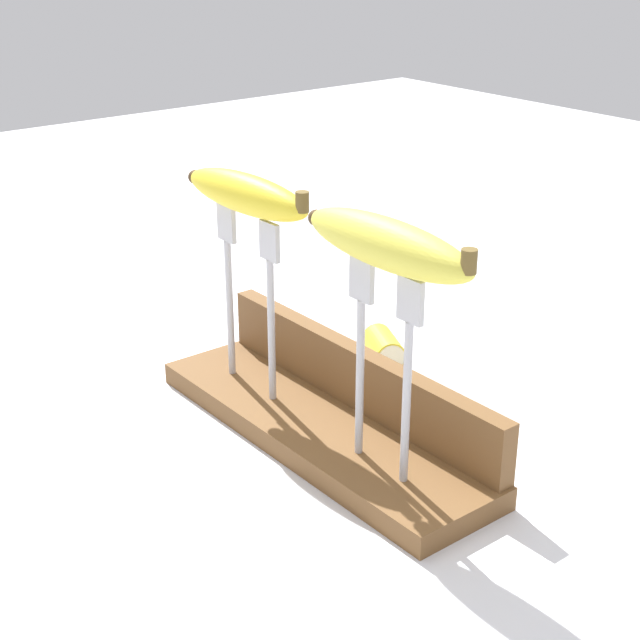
{
  "coord_description": "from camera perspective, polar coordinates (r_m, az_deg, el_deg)",
  "views": [
    {
      "loc": [
        0.62,
        -0.49,
        0.46
      ],
      "look_at": [
        0.0,
        0.0,
        0.12
      ],
      "focal_mm": 53.88,
      "sensor_mm": 36.0,
      "label": 1
    }
  ],
  "objects": [
    {
      "name": "ground_plane",
      "position": [
        0.91,
        -0.0,
        -7.06
      ],
      "size": [
        3.0,
        3.0,
        0.0
      ],
      "primitive_type": "plane",
      "color": "silver"
    },
    {
      "name": "wooden_board",
      "position": [
        0.9,
        -0.0,
        -6.47
      ],
      "size": [
        0.38,
        0.11,
        0.02
      ],
      "primitive_type": "cube",
      "color": "brown",
      "rests_on": "ground"
    },
    {
      "name": "board_backstop",
      "position": [
        0.91,
        2.25,
        -3.39
      ],
      "size": [
        0.38,
        0.02,
        0.06
      ],
      "primitive_type": "cube",
      "color": "brown",
      "rests_on": "wooden_board"
    },
    {
      "name": "fork_stand_left",
      "position": [
        0.92,
        -4.24,
        2.09
      ],
      "size": [
        0.1,
        0.01,
        0.18
      ],
      "color": "#B2B2B7",
      "rests_on": "wooden_board"
    },
    {
      "name": "fork_stand_right",
      "position": [
        0.78,
        3.8,
        -1.88
      ],
      "size": [
        0.08,
        0.01,
        0.18
      ],
      "color": "#B2B2B7",
      "rests_on": "wooden_board"
    },
    {
      "name": "banana_raised_left",
      "position": [
        0.89,
        -4.41,
        7.5
      ],
      "size": [
        0.17,
        0.05,
        0.04
      ],
      "color": "yellow",
      "rests_on": "fork_stand_left"
    },
    {
      "name": "banana_raised_right",
      "position": [
        0.74,
        3.98,
        4.56
      ],
      "size": [
        0.18,
        0.04,
        0.04
      ],
      "color": "#DBD147",
      "rests_on": "fork_stand_right"
    },
    {
      "name": "banana_chunk_far",
      "position": [
        1.05,
        3.82,
        -1.66
      ],
      "size": [
        0.07,
        0.05,
        0.03
      ],
      "color": "yellow",
      "rests_on": "ground"
    },
    {
      "name": "wire_coil",
      "position": [
        0.9,
        8.03,
        -7.32
      ],
      "size": [
        0.09,
        0.09,
        0.01
      ],
      "primitive_type": "torus",
      "color": "#1E2DA5",
      "rests_on": "ground"
    }
  ]
}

